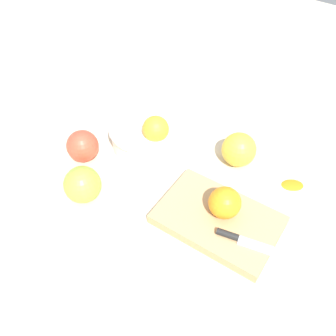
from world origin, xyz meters
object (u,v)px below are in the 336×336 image
knife (244,241)px  bowl (148,133)px  apple_front_left_2 (83,146)px  apple_front_left (82,185)px  apple_back_right (239,150)px  orange_on_board (225,203)px  cutting_board (218,220)px

knife → bowl: bearing=158.6°
apple_front_left_2 → apple_front_left: bearing=-45.6°
apple_back_right → bowl: bearing=-160.1°
apple_front_left_2 → bowl: bearing=51.5°
orange_on_board → apple_front_left: bearing=-156.1°
apple_front_left_2 → apple_back_right: bearing=33.1°
orange_on_board → knife: bearing=-29.9°
apple_front_left → bowl: bearing=86.6°
knife → apple_back_right: size_ratio=1.85×
knife → apple_front_left: 0.36m
cutting_board → orange_on_board: (0.00, 0.01, 0.05)m
apple_front_left → apple_front_left_2: bearing=134.4°
cutting_board → apple_front_left: bearing=-158.5°
apple_front_left → apple_front_left_2: apple_front_left is taller
cutting_board → knife: knife is taller
knife → orange_on_board: bearing=150.1°
apple_front_left → apple_back_right: (0.23, 0.30, 0.00)m
orange_on_board → apple_front_left_2: orange_on_board is taller
orange_on_board → apple_back_right: size_ratio=0.82×
bowl → knife: bearing=-21.4°
apple_back_right → apple_front_left_2: apple_back_right is taller
bowl → cutting_board: bowl is taller
knife → apple_back_right: (-0.13, 0.21, 0.01)m
apple_front_left → apple_back_right: bearing=52.5°
bowl → knife: size_ratio=1.24×
bowl → knife: (0.34, -0.13, -0.01)m
bowl → apple_back_right: bowl is taller
orange_on_board → apple_front_left: (-0.28, -0.13, -0.02)m
orange_on_board → apple_front_left_2: bearing=-174.7°
cutting_board → apple_back_right: 0.20m
bowl → apple_front_left: 0.22m
bowl → cutting_board: bearing=-21.9°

